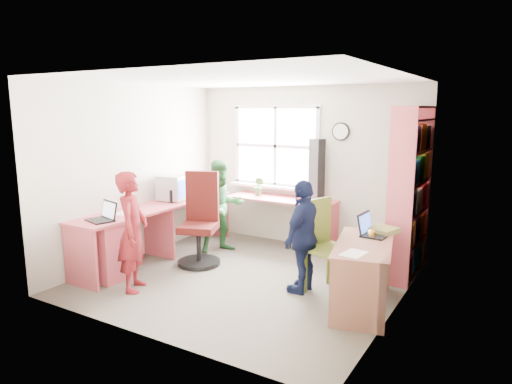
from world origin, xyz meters
TOP-DOWN VIEW (x-y plane):
  - room at (0.01, 0.10)m, footprint 3.64×3.44m
  - l_desk at (-1.31, -0.28)m, footprint 2.38×2.95m
  - right_desk at (1.48, -0.05)m, footprint 0.81×1.30m
  - bookshelf at (1.65, 1.19)m, footprint 0.30×1.02m
  - swivel_chair at (-0.85, 0.20)m, footprint 0.74×0.74m
  - wooden_chair at (0.98, 0.15)m, footprint 0.58×0.58m
  - crt_monitor at (-1.53, 0.46)m, footprint 0.42×0.39m
  - laptop_left at (-1.44, -0.90)m, footprint 0.39×0.35m
  - laptop_right at (1.45, 0.30)m, footprint 0.31×0.37m
  - speaker_a at (-1.44, 0.34)m, footprint 0.12×0.12m
  - speaker_b at (-1.49, 0.83)m, footprint 0.09×0.09m
  - cd_tower at (0.26, 1.52)m, footprint 0.22×0.21m
  - game_box at (1.53, 0.45)m, footprint 0.37×0.37m
  - paper_a at (-1.53, -0.48)m, footprint 0.30×0.37m
  - paper_b at (1.51, -0.44)m, footprint 0.23×0.30m
  - potted_plant at (-0.64, 1.41)m, footprint 0.17×0.15m
  - person_red at (-0.93, -0.93)m, footprint 0.54×0.60m
  - person_green at (-0.88, 0.77)m, footprint 0.78×0.82m
  - person_navy at (0.77, 0.02)m, footprint 0.36×0.78m

SIDE VIEW (x-z plane):
  - l_desk at x=-1.31m, z-range 0.08..0.83m
  - right_desk at x=1.48m, z-range 0.16..0.86m
  - swivel_chair at x=-0.85m, z-range -0.09..1.15m
  - wooden_chair at x=0.98m, z-range 0.04..1.11m
  - person_navy at x=0.77m, z-range 0.00..1.30m
  - person_green at x=-0.88m, z-range 0.00..1.35m
  - person_red at x=-0.93m, z-range 0.00..1.38m
  - paper_b at x=1.51m, z-range 0.70..0.70m
  - game_box at x=1.53m, z-range 0.70..0.76m
  - paper_a at x=-1.53m, z-range 0.75..0.75m
  - laptop_right at x=1.45m, z-range 0.63..0.88m
  - laptop_left at x=-1.44m, z-range 0.69..0.92m
  - speaker_b at x=-1.49m, z-range 0.75..0.91m
  - speaker_a at x=-1.44m, z-range 0.75..0.94m
  - potted_plant at x=-0.64m, z-range 0.75..1.04m
  - crt_monitor at x=-1.53m, z-range 0.75..1.12m
  - bookshelf at x=1.65m, z-range -0.05..2.05m
  - cd_tower at x=0.26m, z-range 0.75..1.65m
  - room at x=0.01m, z-range 0.00..2.44m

